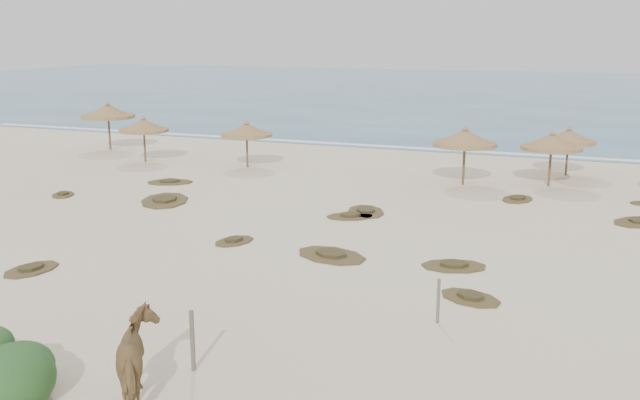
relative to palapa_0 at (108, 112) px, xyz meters
The scene contains 23 objects.
ground 26.54m from the palapa_0, 44.55° to the right, with size 160.00×160.00×0.00m, color beige.
ocean 59.56m from the palapa_0, 71.54° to the left, with size 200.00×100.00×0.01m, color #285A79.
foam_line 20.40m from the palapa_0, 21.58° to the left, with size 70.00×0.60×0.01m, color white.
palapa_0 is the anchor object (origin of this frame).
palapa_1 5.31m from the palapa_0, 31.57° to the right, with size 3.30×3.30×2.61m.
palapa_2 10.91m from the palapa_0, 11.68° to the right, with size 3.48×3.48×2.57m.
palapa_3 22.55m from the palapa_0, ahead, with size 3.61×3.61×2.86m.
palapa_4 26.30m from the palapa_0, ahead, with size 3.65×3.65×2.69m.
palapa_5 26.95m from the palapa_0, ahead, with size 3.49×3.49×2.54m.
horse 32.53m from the palapa_0, 51.62° to the right, with size 0.91×2.00×1.69m, color olive.
fence_post_near 31.66m from the palapa_0, 49.56° to the right, with size 0.10×0.10×1.37m, color #685E4E.
fence_post_far 31.70m from the palapa_0, 38.27° to the right, with size 0.08×0.08×1.16m, color #685E4E.
scrub_1 15.57m from the palapa_0, 44.27° to the right, with size 3.14×3.65×0.16m.
scrub_2 22.71m from the palapa_0, 42.15° to the right, with size 1.49×1.83×0.16m.
scrub_3 22.00m from the palapa_0, 25.64° to the right, with size 2.28×2.67×0.16m.
scrub_4 28.77m from the palapa_0, 31.73° to the right, with size 2.35×1.90×0.16m.
scrub_6 11.87m from the palapa_0, 38.90° to the right, with size 2.62×2.22×0.16m.
scrub_7 25.80m from the palapa_0, 11.09° to the right, with size 1.61×2.09×0.16m.
scrub_8 13.20m from the palapa_0, 61.74° to the right, with size 1.56×1.73×0.16m.
scrub_9 25.74m from the palapa_0, 37.05° to the right, with size 2.92×2.36×0.16m.
scrub_11 23.75m from the palapa_0, 58.36° to the right, with size 1.45×1.99×0.16m.
scrub_12 30.96m from the palapa_0, 34.86° to the right, with size 2.11×1.79×0.16m.
scrub_13 22.14m from the palapa_0, 28.29° to the right, with size 2.21×1.92×0.16m.
Camera 1 is at (9.32, -17.66, 7.07)m, focal length 40.00 mm.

